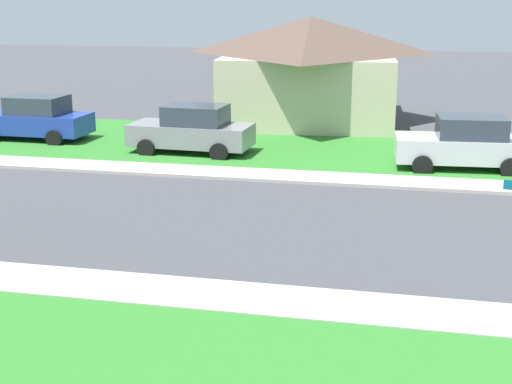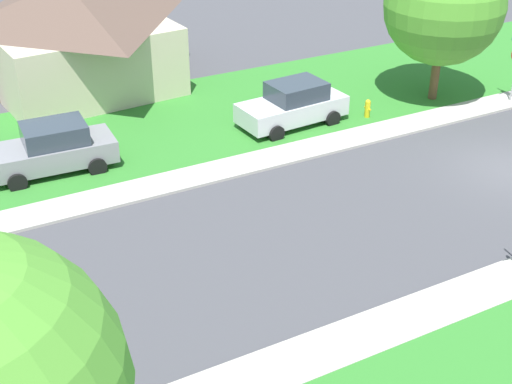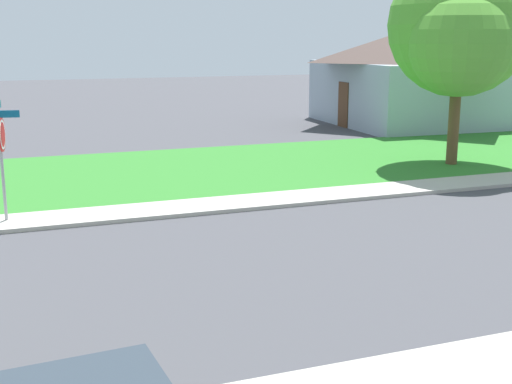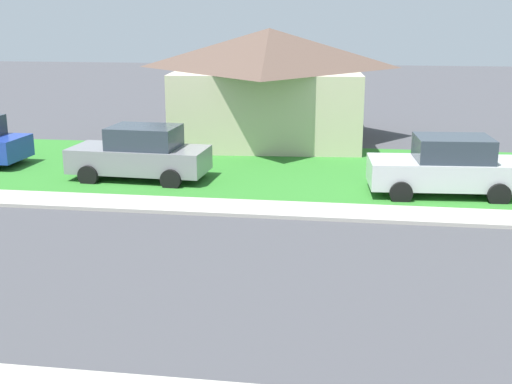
# 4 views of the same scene
# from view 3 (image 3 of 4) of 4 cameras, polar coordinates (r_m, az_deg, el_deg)

# --- Properties ---
(sidewalk_west) EXTENTS (1.40, 56.00, 0.10)m
(sidewalk_west) POSITION_cam_3_polar(r_m,az_deg,el_deg) (17.84, 4.12, -0.44)
(sidewalk_west) COLOR #ADA89E
(sidewalk_west) RESTS_ON ground
(lawn_west) EXTENTS (8.00, 56.00, 0.08)m
(lawn_west) POSITION_cam_3_polar(r_m,az_deg,el_deg) (22.11, -0.93, 2.16)
(lawn_west) COLOR #2D7528
(lawn_west) RESTS_ON ground
(stop_sign_far_corner) EXTENTS (0.91, 0.91, 2.77)m
(stop_sign_far_corner) POSITION_cam_3_polar(r_m,az_deg,el_deg) (16.08, -20.60, 3.96)
(stop_sign_far_corner) COLOR #9E9EA3
(stop_sign_far_corner) RESTS_ON ground
(tree_across_left) EXTENTS (4.86, 4.52, 6.78)m
(tree_across_left) POSITION_cam_3_polar(r_m,az_deg,el_deg) (22.60, 16.78, 12.91)
(tree_across_left) COLOR brown
(tree_across_left) RESTS_ON ground
(house_left_setback) EXTENTS (9.28, 8.13, 4.60)m
(house_left_setback) POSITION_cam_3_polar(r_m,az_deg,el_deg) (33.99, 12.99, 9.57)
(house_left_setback) COLOR #93A3B2
(house_left_setback) RESTS_ON ground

